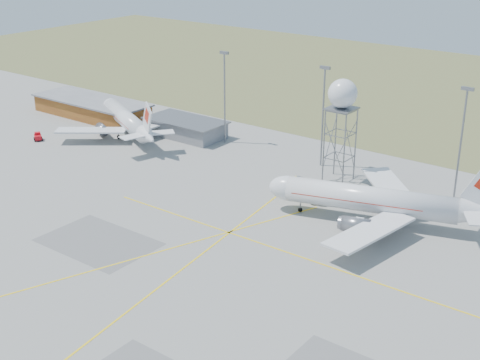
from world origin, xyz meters
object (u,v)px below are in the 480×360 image
Objects in this scene: airliner_far at (127,121)px; radar_tower at (341,125)px; airliner_main at (374,201)px; fire_truck at (307,190)px; baggage_tug at (38,137)px.

radar_tower reaches higher than airliner_far.
radar_tower is at bearing -60.47° from airliner_main.
fire_truck is 67.08m from baggage_tug.
fire_truck is at bearing 39.21° from baggage_tug.
baggage_tug is (-66.44, -19.86, -10.46)m from radar_tower.
fire_truck is (0.10, -11.35, -9.59)m from radar_tower.
fire_truck is at bearing -159.90° from airliner_far.
radar_tower is (-14.28, 13.52, 7.14)m from airliner_main.
airliner_main is at bearing 2.69° from fire_truck.
fire_truck is (-14.18, 2.17, -2.45)m from airliner_main.
airliner_far is at bearing -24.26° from airliner_main.
airliner_main is at bearing -160.29° from airliner_far.
radar_tower is at bearing -147.59° from airliner_far.
airliner_main is 13.55× the size of baggage_tug.
baggage_tug is at bearing 73.95° from airliner_far.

